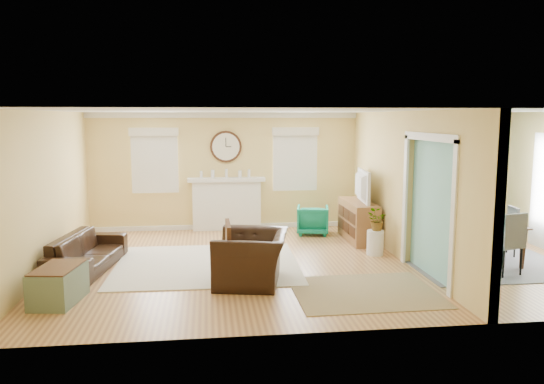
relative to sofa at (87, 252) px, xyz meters
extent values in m
plane|color=#97623B|center=(3.91, -0.06, -0.29)|extent=(9.00, 9.00, 0.00)
cube|color=#DCBD6C|center=(3.91, 2.94, 1.01)|extent=(9.00, 0.02, 2.60)
cube|color=#DCBD6C|center=(3.91, -3.06, 1.01)|extent=(9.00, 0.02, 2.60)
cube|color=#DCBD6C|center=(-0.59, -0.06, 1.01)|extent=(0.02, 6.00, 2.60)
cube|color=white|center=(3.91, -0.06, 2.31)|extent=(9.00, 6.00, 0.02)
cube|color=#DCBD6C|center=(5.41, 1.34, 1.01)|extent=(0.12, 3.20, 2.60)
cube|color=#DCBD6C|center=(5.41, -2.56, 1.01)|extent=(0.12, 1.00, 2.60)
cube|color=#DCBD6C|center=(5.41, -1.16, 2.11)|extent=(0.12, 1.80, 0.40)
cube|color=white|center=(5.34, -0.26, 0.81)|extent=(0.04, 0.12, 2.20)
cube|color=white|center=(5.34, -2.06, 0.81)|extent=(0.04, 0.12, 2.20)
cube|color=white|center=(5.34, -1.16, 1.91)|extent=(0.04, 1.92, 0.12)
cube|color=#7ECFCB|center=(5.48, -0.06, 1.01)|extent=(0.02, 6.00, 2.60)
cube|color=white|center=(2.41, 2.82, 0.26)|extent=(1.50, 0.24, 1.10)
cube|color=white|center=(2.41, 2.79, 0.84)|extent=(1.70, 0.30, 0.08)
cube|color=black|center=(2.41, 2.92, 0.21)|extent=(0.85, 0.02, 0.75)
cube|color=gold|center=(2.41, 2.81, 0.13)|extent=(0.85, 0.02, 0.62)
cylinder|color=#452716|center=(2.41, 2.91, 1.56)|extent=(0.70, 0.06, 0.70)
cylinder|color=silver|center=(2.41, 2.88, 1.56)|extent=(0.60, 0.01, 0.60)
cube|color=black|center=(2.41, 2.87, 1.66)|extent=(0.02, 0.01, 0.20)
cube|color=black|center=(2.47, 2.87, 1.56)|extent=(0.12, 0.01, 0.02)
cube|color=white|center=(0.86, 2.92, 1.26)|extent=(0.90, 0.03, 1.30)
cube|color=white|center=(0.86, 2.89, 1.26)|extent=(1.00, 0.04, 1.40)
cube|color=white|center=(0.86, 2.85, 1.89)|extent=(1.05, 0.10, 0.18)
cube|color=white|center=(3.96, 2.92, 1.26)|extent=(0.90, 0.03, 1.30)
cube|color=white|center=(3.96, 2.89, 1.26)|extent=(1.00, 0.04, 1.40)
cube|color=white|center=(3.96, 2.85, 1.89)|extent=(1.05, 0.10, 0.18)
cylinder|color=gold|center=(6.91, -0.06, 2.16)|extent=(0.02, 0.02, 0.30)
sphere|color=white|center=(6.91, -0.06, 1.91)|extent=(0.30, 0.30, 0.30)
cube|color=white|center=(1.97, -0.01, -0.28)|extent=(3.14, 2.74, 0.02)
cube|color=tan|center=(4.22, -1.73, -0.28)|extent=(2.04, 1.68, 0.01)
cube|color=slate|center=(6.70, -0.03, -0.28)|extent=(2.64, 3.30, 0.01)
imported|color=black|center=(0.00, 0.00, 0.00)|extent=(1.05, 2.06, 0.58)
imported|color=black|center=(2.64, -1.10, 0.10)|extent=(1.26, 1.38, 0.78)
imported|color=#027955|center=(4.23, 2.13, 0.02)|extent=(0.78, 0.79, 0.62)
cube|color=slate|center=(-0.03, -1.62, -0.05)|extent=(0.65, 0.93, 0.48)
cube|color=#452716|center=(-0.03, -1.62, 0.20)|extent=(0.62, 0.88, 0.02)
cube|color=brown|center=(5.04, 1.46, 0.11)|extent=(0.49, 1.46, 0.80)
cube|color=#452716|center=(4.79, 1.02, 0.26)|extent=(0.01, 0.39, 0.22)
cube|color=#452716|center=(4.79, 1.02, -0.01)|extent=(0.01, 0.39, 0.22)
cube|color=#452716|center=(4.79, 1.46, 0.26)|extent=(0.01, 0.39, 0.22)
cube|color=#452716|center=(4.79, 1.46, -0.01)|extent=(0.01, 0.39, 0.22)
cube|color=#452716|center=(4.79, 1.89, 0.26)|extent=(0.01, 0.39, 0.22)
cube|color=#452716|center=(4.79, 1.89, -0.01)|extent=(0.01, 0.39, 0.22)
imported|color=black|center=(5.02, 1.46, 0.83)|extent=(0.27, 1.13, 0.64)
cylinder|color=white|center=(5.02, 0.29, -0.06)|extent=(0.31, 0.31, 0.45)
imported|color=#337F33|center=(5.02, 0.29, 0.36)|extent=(0.46, 0.45, 0.39)
imported|color=#452716|center=(6.70, -0.03, 0.06)|extent=(1.14, 2.01, 0.70)
cube|color=slate|center=(6.65, 1.12, 0.15)|extent=(0.51, 0.51, 0.05)
cube|color=slate|center=(6.65, 1.12, 0.39)|extent=(0.40, 0.17, 0.48)
cylinder|color=black|center=(6.76, 1.32, -0.09)|extent=(0.03, 0.03, 0.40)
cylinder|color=black|center=(6.86, 1.01, -0.09)|extent=(0.03, 0.03, 0.40)
cylinder|color=black|center=(6.45, 1.23, -0.09)|extent=(0.03, 0.03, 0.40)
cylinder|color=black|center=(6.55, 0.91, -0.09)|extent=(0.03, 0.03, 0.40)
cube|color=slate|center=(6.68, -1.13, 0.19)|extent=(0.55, 0.55, 0.05)
cube|color=slate|center=(6.68, -1.13, 0.46)|extent=(0.45, 0.16, 0.54)
cylinder|color=black|center=(6.55, -1.35, -0.06)|extent=(0.03, 0.03, 0.45)
cylinder|color=black|center=(6.46, -1.00, -0.06)|extent=(0.03, 0.03, 0.45)
cylinder|color=black|center=(6.90, -1.26, -0.06)|extent=(0.03, 0.03, 0.45)
cylinder|color=black|center=(6.81, -0.91, -0.06)|extent=(0.03, 0.03, 0.45)
cube|color=white|center=(6.11, 0.05, 0.19)|extent=(0.54, 0.54, 0.05)
cube|color=white|center=(6.11, 0.05, 0.45)|extent=(0.16, 0.44, 0.53)
cylinder|color=black|center=(5.89, 0.18, -0.07)|extent=(0.03, 0.03, 0.44)
cylinder|color=black|center=(6.24, 0.27, -0.07)|extent=(0.03, 0.03, 0.44)
cylinder|color=black|center=(5.97, -0.17, -0.07)|extent=(0.03, 0.03, 0.44)
cylinder|color=black|center=(6.32, -0.08, -0.07)|extent=(0.03, 0.03, 0.44)
cube|color=slate|center=(7.29, -0.05, 0.14)|extent=(0.45, 0.45, 0.05)
cube|color=slate|center=(7.29, -0.05, 0.37)|extent=(0.10, 0.40, 0.47)
cylinder|color=black|center=(7.42, -0.23, -0.09)|extent=(0.03, 0.03, 0.40)
cylinder|color=black|center=(7.11, -0.19, -0.09)|extent=(0.03, 0.03, 0.40)
cylinder|color=black|center=(7.47, 0.09, -0.09)|extent=(0.03, 0.03, 0.40)
cylinder|color=black|center=(7.15, 0.13, -0.09)|extent=(0.03, 0.03, 0.40)
camera|label=1|loc=(1.99, -8.85, 2.21)|focal=35.00mm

